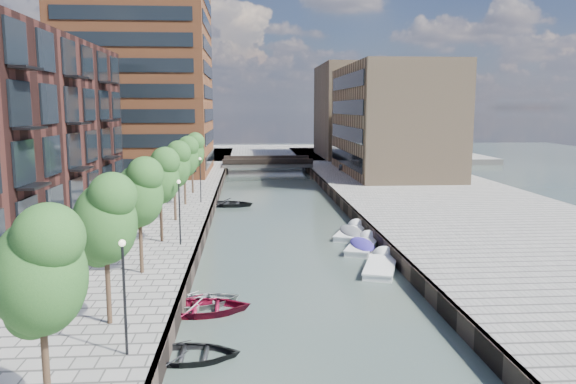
{
  "coord_description": "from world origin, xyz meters",
  "views": [
    {
      "loc": [
        -2.91,
        -10.96,
        9.56
      ],
      "look_at": [
        0.0,
        29.2,
        3.5
      ],
      "focal_mm": 35.0,
      "sensor_mm": 36.0,
      "label": 1
    }
  ],
  "objects": [
    {
      "name": "tree_6",
      "position": [
        -8.5,
        46.0,
        5.31
      ],
      "size": [
        2.5,
        2.5,
        5.95
      ],
      "color": "#382619",
      "rests_on": "quay_left"
    },
    {
      "name": "motorboat_2",
      "position": [
        5.06,
        21.24,
        0.09
      ],
      "size": [
        3.1,
        5.13,
        1.62
      ],
      "color": "white",
      "rests_on": "ground"
    },
    {
      "name": "lamp_2",
      "position": [
        -7.2,
        40.0,
        3.51
      ],
      "size": [
        0.24,
        0.24,
        4.12
      ],
      "color": "black",
      "rests_on": "quay_left"
    },
    {
      "name": "lamp_0",
      "position": [
        -7.2,
        8.0,
        3.51
      ],
      "size": [
        0.24,
        0.24,
        4.12
      ],
      "color": "black",
      "rests_on": "quay_left"
    },
    {
      "name": "car",
      "position": [
        10.94,
        66.27,
        1.75
      ],
      "size": [
        3.14,
        4.72,
        1.49
      ],
      "primitive_type": "imported",
      "rotation": [
        0.0,
        0.0,
        -0.35
      ],
      "color": "#929596",
      "rests_on": "quay_right"
    },
    {
      "name": "far_closure",
      "position": [
        0.0,
        100.0,
        0.5
      ],
      "size": [
        80.0,
        40.0,
        1.0
      ],
      "primitive_type": "cube",
      "color": "gray",
      "rests_on": "ground"
    },
    {
      "name": "sloop_2",
      "position": [
        -5.17,
        14.53,
        0.0
      ],
      "size": [
        4.85,
        3.56,
        0.98
      ],
      "primitive_type": "imported",
      "rotation": [
        0.0,
        0.0,
        1.61
      ],
      "color": "maroon",
      "rests_on": "ground"
    },
    {
      "name": "tree_5",
      "position": [
        -8.5,
        39.0,
        5.31
      ],
      "size": [
        2.5,
        2.5,
        5.95
      ],
      "color": "#382619",
      "rests_on": "quay_left"
    },
    {
      "name": "water",
      "position": [
        0.0,
        40.0,
        0.0
      ],
      "size": [
        300.0,
        300.0,
        0.0
      ],
      "primitive_type": "plane",
      "color": "#38473F",
      "rests_on": "ground"
    },
    {
      "name": "quay_right",
      "position": [
        16.0,
        40.0,
        0.5
      ],
      "size": [
        20.0,
        140.0,
        1.0
      ],
      "primitive_type": "cube",
      "color": "gray",
      "rests_on": "ground"
    },
    {
      "name": "apartment_block",
      "position": [
        -20.0,
        30.0,
        8.0
      ],
      "size": [
        8.0,
        38.0,
        14.0
      ],
      "primitive_type": "cube",
      "color": "black",
      "rests_on": "quay_left"
    },
    {
      "name": "sloop_4",
      "position": [
        -4.78,
        43.49,
        0.0
      ],
      "size": [
        5.43,
        4.36,
        1.0
      ],
      "primitive_type": "imported",
      "rotation": [
        0.0,
        0.0,
        1.36
      ],
      "color": "black",
      "rests_on": "ground"
    },
    {
      "name": "tan_block_far",
      "position": [
        16.0,
        88.0,
        9.0
      ],
      "size": [
        12.0,
        20.0,
        16.0
      ],
      "primitive_type": "cube",
      "color": "#8E7457",
      "rests_on": "quay_right"
    },
    {
      "name": "bridge",
      "position": [
        0.0,
        72.0,
        1.39
      ],
      "size": [
        13.0,
        6.0,
        1.3
      ],
      "color": "gray",
      "rests_on": "ground"
    },
    {
      "name": "motorboat_3",
      "position": [
        4.93,
        25.99,
        0.19
      ],
      "size": [
        3.24,
        4.93,
        1.56
      ],
      "color": "white",
      "rests_on": "ground"
    },
    {
      "name": "tan_block_near",
      "position": [
        16.0,
        62.0,
        8.0
      ],
      "size": [
        12.0,
        25.0,
        14.0
      ],
      "primitive_type": "cube",
      "color": "#8E7457",
      "rests_on": "quay_right"
    },
    {
      "name": "sloop_1",
      "position": [
        -5.26,
        9.59,
        0.0
      ],
      "size": [
        4.08,
        2.95,
        0.84
      ],
      "primitive_type": "imported",
      "rotation": [
        0.0,
        0.0,
        1.56
      ],
      "color": "black",
      "rests_on": "ground"
    },
    {
      "name": "tree_2",
      "position": [
        -8.5,
        18.0,
        5.31
      ],
      "size": [
        2.5,
        2.5,
        5.95
      ],
      "color": "#382619",
      "rests_on": "quay_left"
    },
    {
      "name": "tower",
      "position": [
        -17.0,
        65.0,
        16.0
      ],
      "size": [
        18.0,
        18.0,
        30.0
      ],
      "primitive_type": "cube",
      "color": "brown",
      "rests_on": "quay_left"
    },
    {
      "name": "motorboat_4",
      "position": [
        4.88,
        30.09,
        0.19
      ],
      "size": [
        3.29,
        5.0,
        1.58
      ],
      "color": "white",
      "rests_on": "ground"
    },
    {
      "name": "tree_1",
      "position": [
        -8.5,
        11.0,
        5.31
      ],
      "size": [
        2.5,
        2.5,
        5.95
      ],
      "color": "#382619",
      "rests_on": "quay_left"
    },
    {
      "name": "tree_4",
      "position": [
        -8.5,
        32.0,
        5.31
      ],
      "size": [
        2.5,
        2.5,
        5.95
      ],
      "color": "#382619",
      "rests_on": "quay_left"
    },
    {
      "name": "lamp_1",
      "position": [
        -7.2,
        24.0,
        3.51
      ],
      "size": [
        0.24,
        0.24,
        4.12
      ],
      "color": "black",
      "rests_on": "quay_left"
    },
    {
      "name": "tree_0",
      "position": [
        -8.5,
        4.0,
        5.31
      ],
      "size": [
        2.5,
        2.5,
        5.95
      ],
      "color": "#382619",
      "rests_on": "quay_left"
    },
    {
      "name": "sloop_3",
      "position": [
        -5.31,
        15.54,
        0.0
      ],
      "size": [
        4.79,
        4.05,
        0.85
      ],
      "primitive_type": "imported",
      "rotation": [
        0.0,
        0.0,
        1.89
      ],
      "color": "#B9B8B7",
      "rests_on": "ground"
    },
    {
      "name": "quay_wall_right",
      "position": [
        6.1,
        40.0,
        0.5
      ],
      "size": [
        0.25,
        140.0,
        1.0
      ],
      "primitive_type": "cube",
      "color": "#332823",
      "rests_on": "ground"
    },
    {
      "name": "tree_3",
      "position": [
        -8.5,
        25.0,
        5.31
      ],
      "size": [
        2.5,
        2.5,
        5.95
      ],
      "color": "#382619",
      "rests_on": "quay_left"
    },
    {
      "name": "quay_wall_left",
      "position": [
        -6.1,
        40.0,
        0.5
      ],
      "size": [
        0.25,
        140.0,
        1.0
      ],
      "primitive_type": "cube",
      "color": "#332823",
      "rests_on": "ground"
    }
  ]
}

